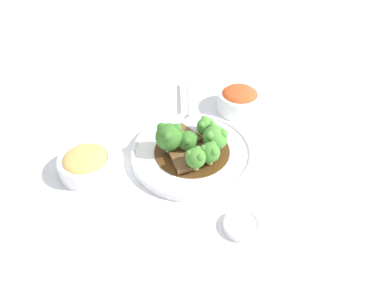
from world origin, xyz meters
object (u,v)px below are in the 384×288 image
Objects in this scene: main_plate at (192,153)px; broccoli_floret_1 at (169,136)px; beef_strip_2 at (187,136)px; broccoli_floret_5 at (210,152)px; sauce_dish at (242,225)px; beef_strip_0 at (202,152)px; broccoli_floret_4 at (188,141)px; broccoli_floret_2 at (196,157)px; serving_spoon at (190,122)px; broccoli_floret_3 at (206,126)px; broccoli_floret_0 at (215,137)px; side_bowl_kimchi at (239,99)px; side_bowl_appetizer at (86,163)px; beef_strip_1 at (182,160)px.

main_plate is 3.98× the size of broccoli_floret_1.
main_plate is 0.04m from beef_strip_2.
broccoli_floret_5 is 0.16m from sauce_dish.
broccoli_floret_4 reaches higher than beef_strip_0.
broccoli_floret_2 is (-0.03, 0.02, 0.02)m from beef_strip_0.
broccoli_floret_5 is 0.13m from serving_spoon.
broccoli_floret_3 reaches higher than broccoli_floret_2.
broccoli_floret_0 reaches higher than broccoli_floret_4.
broccoli_floret_4 is at bearing -104.89° from broccoli_floret_1.
broccoli_floret_1 is 0.61× the size of side_bowl_kimchi.
broccoli_floret_5 is 0.73× the size of sauce_dish.
broccoli_floret_5 is 0.25m from side_bowl_appetizer.
broccoli_floret_3 is 0.46× the size of side_bowl_appetizer.
side_bowl_appetizer is at bearing 91.11° from broccoli_floret_1.
main_plate is 0.08m from serving_spoon.
side_bowl_kimchi reaches higher than side_bowl_appetizer.
beef_strip_2 is at bearing -57.19° from broccoli_floret_1.
broccoli_floret_3 reaches higher than side_bowl_kimchi.
broccoli_floret_2 is 0.22m from side_bowl_appetizer.
main_plate is 5.04× the size of broccoli_floret_3.
broccoli_floret_5 reaches higher than serving_spoon.
main_plate is 5.53× the size of broccoli_floret_4.
broccoli_floret_4 is at bearing -31.24° from beef_strip_1.
broccoli_floret_1 is at bearing 78.81° from broccoli_floret_0.
beef_strip_1 is at bearing 133.84° from side_bowl_kimchi.
beef_strip_2 is 0.09m from broccoli_floret_5.
beef_strip_0 is 0.06m from broccoli_floret_3.
beef_strip_2 is at bearing -2.06° from broccoli_floret_2.
side_bowl_kimchi is at bearing -34.04° from broccoli_floret_5.
broccoli_floret_4 is (0.01, 0.05, -0.01)m from broccoli_floret_0.
broccoli_floret_0 is at bearing -166.82° from broccoli_floret_3.
beef_strip_0 is 0.03m from broccoli_floret_5.
broccoli_floret_0 reaches higher than sauce_dish.
broccoli_floret_0 is 0.85× the size of sauce_dish.
beef_strip_2 is 0.63× the size of side_bowl_appetizer.
broccoli_floret_1 reaches higher than beef_strip_0.
broccoli_floret_4 is at bearing 51.07° from beef_strip_0.
broccoli_floret_1 is 0.04m from broccoli_floret_4.
broccoli_floret_4 is at bearing 14.44° from sauce_dish.
broccoli_floret_2 is 0.75× the size of sauce_dish.
side_bowl_appetizer is (0.05, 0.24, -0.02)m from broccoli_floret_5.
sauce_dish is at bearing -161.27° from broccoli_floret_2.
beef_strip_0 is at bearing 156.23° from broccoli_floret_3.
broccoli_floret_2 is at bearing 152.88° from broccoli_floret_3.
beef_strip_0 is 0.10m from serving_spoon.
broccoli_floret_2 is 1.03× the size of broccoli_floret_5.
beef_strip_0 is 1.03× the size of beef_strip_1.
broccoli_floret_0 is (-0.05, -0.05, 0.02)m from beef_strip_2.
main_plate is 3.91× the size of beef_strip_1.
broccoli_floret_4 is at bearing 163.41° from serving_spoon.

